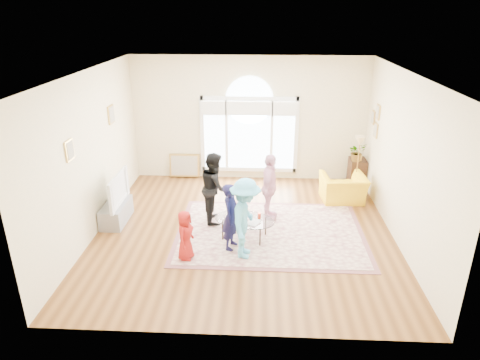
# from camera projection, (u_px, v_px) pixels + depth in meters

# --- Properties ---
(ground) EXTENTS (6.00, 6.00, 0.00)m
(ground) POSITION_uv_depth(u_px,v_px,m) (244.00, 231.00, 8.80)
(ground) COLOR #593415
(ground) RESTS_ON ground
(room_shell) EXTENTS (6.00, 6.00, 6.00)m
(room_shell) POSITION_uv_depth(u_px,v_px,m) (249.00, 122.00, 10.82)
(room_shell) COLOR beige
(room_shell) RESTS_ON ground
(area_rug) EXTENTS (3.60, 2.60, 0.02)m
(area_rug) POSITION_uv_depth(u_px,v_px,m) (270.00, 232.00, 8.75)
(area_rug) COLOR beige
(area_rug) RESTS_ON ground
(rug_border) EXTENTS (3.80, 2.80, 0.01)m
(rug_border) POSITION_uv_depth(u_px,v_px,m) (270.00, 232.00, 8.75)
(rug_border) COLOR #824F51
(rug_border) RESTS_ON ground
(tv_console) EXTENTS (0.45, 1.00, 0.42)m
(tv_console) POSITION_uv_depth(u_px,v_px,m) (116.00, 213.00, 9.13)
(tv_console) COLOR gray
(tv_console) RESTS_ON ground
(television) EXTENTS (0.18, 1.15, 0.66)m
(television) POSITION_uv_depth(u_px,v_px,m) (114.00, 189.00, 8.92)
(television) COLOR black
(television) RESTS_ON tv_console
(coffee_table) EXTENTS (1.35, 1.04, 0.54)m
(coffee_table) POSITION_uv_depth(u_px,v_px,m) (244.00, 220.00, 8.40)
(coffee_table) COLOR silver
(coffee_table) RESTS_ON ground
(armchair) EXTENTS (1.07, 0.96, 0.65)m
(armchair) POSITION_uv_depth(u_px,v_px,m) (343.00, 188.00, 10.05)
(armchair) COLOR yellow
(armchair) RESTS_ON ground
(side_cabinet) EXTENTS (0.40, 0.50, 0.70)m
(side_cabinet) POSITION_uv_depth(u_px,v_px,m) (357.00, 172.00, 10.95)
(side_cabinet) COLOR black
(side_cabinet) RESTS_ON ground
(floor_lamp) EXTENTS (0.25, 0.25, 1.51)m
(floor_lamp) POSITION_uv_depth(u_px,v_px,m) (360.00, 146.00, 9.94)
(floor_lamp) COLOR black
(floor_lamp) RESTS_ON ground
(plant_pedestal) EXTENTS (0.20, 0.20, 0.70)m
(plant_pedestal) POSITION_uv_depth(u_px,v_px,m) (354.00, 174.00, 10.84)
(plant_pedestal) COLOR white
(plant_pedestal) RESTS_ON ground
(potted_plant) EXTENTS (0.53, 0.50, 0.46)m
(potted_plant) POSITION_uv_depth(u_px,v_px,m) (357.00, 152.00, 10.62)
(potted_plant) COLOR #33722D
(potted_plant) RESTS_ON plant_pedestal
(leaning_picture) EXTENTS (0.80, 0.14, 0.62)m
(leaning_picture) POSITION_uv_depth(u_px,v_px,m) (185.00, 177.00, 11.56)
(leaning_picture) COLOR tan
(leaning_picture) RESTS_ON ground
(child_red) EXTENTS (0.38, 0.51, 0.93)m
(child_red) POSITION_uv_depth(u_px,v_px,m) (185.00, 235.00, 7.67)
(child_red) COLOR #AA1B18
(child_red) RESTS_ON area_rug
(child_navy) EXTENTS (0.42, 0.54, 1.30)m
(child_navy) POSITION_uv_depth(u_px,v_px,m) (231.00, 217.00, 7.95)
(child_navy) COLOR #16153C
(child_navy) RESTS_ON area_rug
(child_black) EXTENTS (0.68, 0.82, 1.51)m
(child_black) POSITION_uv_depth(u_px,v_px,m) (215.00, 187.00, 8.95)
(child_black) COLOR black
(child_black) RESTS_ON area_rug
(child_pink) EXTENTS (0.48, 0.90, 1.46)m
(child_pink) POSITION_uv_depth(u_px,v_px,m) (269.00, 187.00, 9.03)
(child_pink) COLOR #EBA8C2
(child_pink) RESTS_ON area_rug
(child_blue) EXTENTS (0.68, 1.04, 1.51)m
(child_blue) POSITION_uv_depth(u_px,v_px,m) (245.00, 219.00, 7.64)
(child_blue) COLOR #53B8E5
(child_blue) RESTS_ON area_rug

